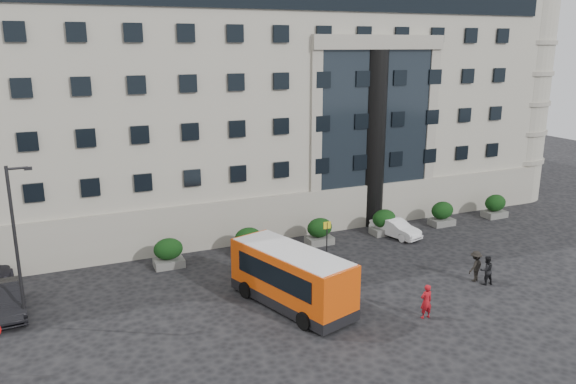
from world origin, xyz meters
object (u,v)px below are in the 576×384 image
hedge_c (320,231)px  pedestrian_c (476,266)px  parked_car_b (7,300)px  pedestrian_b (486,270)px  white_taxi (395,228)px  hedge_b (248,241)px  bus_stop_sign (327,234)px  hedge_a (168,253)px  street_lamp (17,242)px  hedge_f (495,206)px  minibus (292,276)px  pedestrian_a (426,301)px  hedge_d (384,222)px  hedge_e (442,213)px

hedge_c → pedestrian_c: (5.45, -9.23, -0.02)m
parked_car_b → pedestrian_b: 25.85m
white_taxi → pedestrian_b: pedestrian_b is taller
hedge_b → pedestrian_b: (10.88, -9.86, -0.07)m
bus_stop_sign → hedge_a: bearing=163.6°
hedge_c → street_lamp: (-18.34, -4.80, 3.44)m
hedge_a → hedge_f: same height
hedge_f → hedge_a: bearing=180.0°
hedge_b → minibus: (-0.41, -7.89, 0.76)m
street_lamp → bus_stop_sign: 17.75m
pedestrian_a → hedge_d: bearing=-111.5°
hedge_f → pedestrian_b: size_ratio=1.07×
minibus → white_taxi: minibus is taller
minibus → pedestrian_c: bearing=-24.3°
white_taxi → pedestrian_c: size_ratio=2.13×
pedestrian_c → pedestrian_a: bearing=6.2°
hedge_e → minibus: size_ratio=0.24×
hedge_a → parked_car_b: size_ratio=0.39×
minibus → pedestrian_b: (11.29, -1.97, -0.83)m
white_taxi → parked_car_b: bearing=168.6°
hedge_b → pedestrian_a: (5.18, -11.86, -0.03)m
hedge_e → pedestrian_a: 15.79m
hedge_b → parked_car_b: hedge_b is taller
bus_stop_sign → parked_car_b: bearing=-179.5°
bus_stop_sign → minibus: minibus is taller
hedge_b → pedestrian_c: 14.09m
hedge_c → pedestrian_c: bearing=-59.4°
hedge_b → pedestrian_c: (10.65, -9.23, -0.02)m
hedge_a → pedestrian_c: bearing=-30.2°
hedge_c → pedestrian_a: bearing=-90.1°
bus_stop_sign → pedestrian_a: (0.88, -9.06, -0.83)m
hedge_a → parked_car_b: 9.32m
hedge_a → hedge_d: 15.60m
hedge_d → pedestrian_c: (0.25, -9.23, -0.02)m
street_lamp → minibus: 13.37m
white_taxi → pedestrian_a: size_ratio=2.16×
bus_stop_sign → white_taxi: bearing=16.9°
hedge_c → minibus: 9.71m
white_taxi → pedestrian_a: 12.44m
minibus → pedestrian_b: minibus is taller
minibus → white_taxi: 13.36m
pedestrian_a → pedestrian_c: bearing=-152.0°
minibus → pedestrian_b: size_ratio=4.51×
hedge_e → minibus: 17.87m
hedge_b → street_lamp: bearing=-159.9°
hedge_b → bus_stop_sign: (4.30, -2.80, 0.80)m
pedestrian_a → hedge_c: bearing=-87.8°
hedge_b → hedge_f: size_ratio=1.00×
pedestrian_b → white_taxi: bearing=-82.9°
hedge_d → white_taxi: 0.97m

